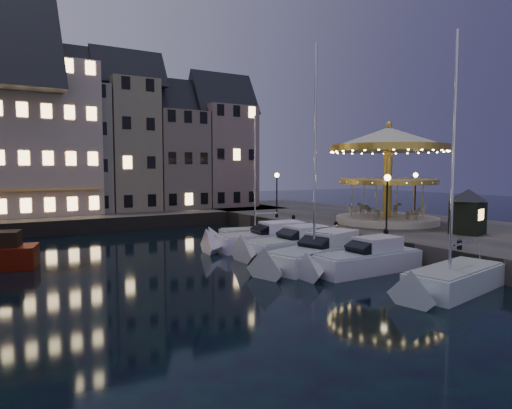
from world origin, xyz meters
TOP-DOWN VIEW (x-y plane):
  - ground at (0.00, 0.00)m, footprint 160.00×160.00m
  - quay_east at (14.00, 6.00)m, footprint 16.00×56.00m
  - quay_north at (-8.00, 28.00)m, footprint 44.00×12.00m
  - quaywall_e at (6.00, 6.00)m, footprint 0.15×44.00m
  - quaywall_n at (-6.00, 22.00)m, footprint 48.00×0.15m
  - streetlamp_b at (7.20, 1.00)m, footprint 0.44×0.44m
  - streetlamp_c at (7.20, 14.50)m, footprint 0.44×0.44m
  - streetlamp_d at (18.50, 8.00)m, footprint 0.44×0.44m
  - bollard_a at (6.60, -5.00)m, footprint 0.30×0.30m
  - bollard_b at (6.60, 0.50)m, footprint 0.30×0.30m
  - bollard_c at (6.60, 5.50)m, footprint 0.30×0.30m
  - bollard_d at (6.60, 11.00)m, footprint 0.30×0.30m
  - townhouse_nb at (-14.05, 30.00)m, footprint 6.16×8.00m
  - townhouse_nc at (-8.00, 30.00)m, footprint 6.82×8.00m
  - townhouse_nd at (-2.25, 30.00)m, footprint 5.50×8.00m
  - townhouse_ne at (3.20, 30.00)m, footprint 6.16×8.00m
  - townhouse_nf at (9.25, 30.00)m, footprint 6.82×8.00m
  - hotel_corner at (-14.00, 30.00)m, footprint 17.60×9.00m
  - motorboat_a at (2.28, -7.53)m, footprint 7.20×3.46m
  - motorboat_b at (1.79, -2.26)m, footprint 7.67×2.22m
  - motorboat_c at (0.97, 0.57)m, footprint 9.70×4.99m
  - motorboat_d at (1.37, 3.96)m, footprint 7.81×2.76m
  - motorboat_e at (1.19, 6.97)m, footprint 8.96×3.60m
  - motorboat_f at (2.10, 9.79)m, footprint 7.90×3.45m
  - carousel at (12.67, 6.03)m, footprint 9.65×9.65m
  - ticket_kiosk at (12.60, -1.43)m, footprint 3.06×3.06m

SIDE VIEW (x-z plane):
  - ground at x=0.00m, z-range 0.00..0.00m
  - motorboat_f at x=2.10m, z-range -4.69..5.75m
  - motorboat_a at x=2.28m, z-range -5.40..6.48m
  - motorboat_b at x=1.79m, z-range -0.43..1.72m
  - motorboat_d at x=1.37m, z-range -0.43..1.72m
  - motorboat_e at x=1.19m, z-range -0.43..1.72m
  - quay_east at x=14.00m, z-range 0.00..1.30m
  - quay_north at x=-8.00m, z-range 0.00..1.30m
  - quaywall_e at x=6.00m, z-range 0.00..1.30m
  - quaywall_n at x=-6.00m, z-range 0.00..1.30m
  - motorboat_c at x=0.97m, z-range -5.79..7.16m
  - bollard_a at x=6.60m, z-range 1.32..1.89m
  - bollard_b at x=6.60m, z-range 1.32..1.89m
  - bollard_c at x=6.60m, z-range 1.32..1.89m
  - bollard_d at x=6.60m, z-range 1.32..1.89m
  - ticket_kiosk at x=12.60m, z-range 1.64..5.23m
  - streetlamp_b at x=7.20m, z-range 1.93..6.10m
  - streetlamp_c at x=7.20m, z-range 1.93..6.10m
  - streetlamp_d at x=18.50m, z-range 1.93..6.10m
  - carousel at x=12.67m, z-range 2.64..11.09m
  - townhouse_ne at x=3.20m, z-range 1.38..14.18m
  - townhouse_nb at x=-14.05m, z-range 1.38..15.18m
  - townhouse_nf at x=9.25m, z-range 1.38..15.18m
  - townhouse_nc at x=-8.00m, z-range 1.38..16.18m
  - townhouse_nd at x=-2.25m, z-range 1.38..17.18m
  - hotel_corner at x=-14.00m, z-range 1.38..18.18m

